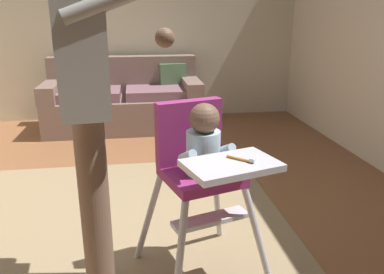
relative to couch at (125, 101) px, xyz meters
The scene contains 6 objects.
ground 2.45m from the couch, 90.69° to the right, with size 6.33×7.42×0.10m, color brown.
wall_far 1.08m from the couch, 93.22° to the left, with size 5.53×0.06×2.56m, color beige.
area_rug 2.65m from the couch, 89.67° to the right, with size 2.25×2.64×0.01m, color #947D5A.
couch is the anchor object (origin of this frame).
high_chair 3.05m from the couch, 81.30° to the right, with size 0.75×0.83×0.97m.
adult_standing 3.13m from the couch, 91.29° to the right, with size 0.55×0.50×1.77m.
Camera 1 is at (0.18, -2.37, 1.37)m, focal length 36.00 mm.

